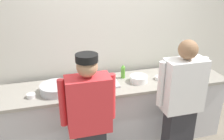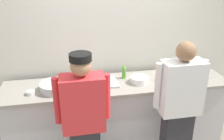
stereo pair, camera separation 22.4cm
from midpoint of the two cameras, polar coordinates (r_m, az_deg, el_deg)
name	(u,v)px [view 2 (the right image)]	position (r m, az deg, el deg)	size (l,w,h in m)	color
wall_back	(111,38)	(3.51, 1.62, 7.49)	(4.76, 0.10, 2.81)	silver
prep_counter	(117,112)	(3.47, 3.14, -9.86)	(3.04, 0.69, 0.91)	silver
chef_near_left	(84,121)	(2.60, -4.18, -11.88)	(0.58, 0.24, 1.59)	#2D2D33
chef_center	(179,106)	(2.94, 17.71, -8.22)	(0.60, 0.24, 1.64)	#2D2D33
plate_stack_front	(139,80)	(3.27, 8.36, -2.30)	(0.24, 0.24, 0.08)	white
mixing_bowl_steel	(56,86)	(3.09, -11.12, -3.86)	(0.40, 0.40, 0.10)	#B7BABF
sheet_tray	(100,83)	(3.22, -0.80, -3.04)	(0.46, 0.35, 0.02)	#B7BABF
squeeze_bottle_primary	(177,68)	(3.62, 16.77, 0.39)	(0.06, 0.06, 0.20)	#56A333
squeeze_bottle_secondary	(124,72)	(3.36, 4.74, -0.48)	(0.06, 0.06, 0.20)	#56A333
ramekin_yellow_sauce	(160,79)	(3.38, 13.15, -2.13)	(0.11, 0.11, 0.04)	white
ramekin_red_sauce	(31,93)	(3.07, -16.64, -5.15)	(0.10, 0.10, 0.05)	white
ramekin_green_sauce	(177,80)	(3.41, 16.89, -2.35)	(0.09, 0.09, 0.04)	white
ramekin_orange_sauce	(181,76)	(3.56, 17.66, -1.40)	(0.09, 0.09, 0.04)	white
deli_cup	(190,68)	(3.81, 19.49, 0.41)	(0.09, 0.09, 0.10)	white
chefs_knife	(200,78)	(3.64, 21.74, -1.75)	(0.27, 0.03, 0.02)	#B7BABF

